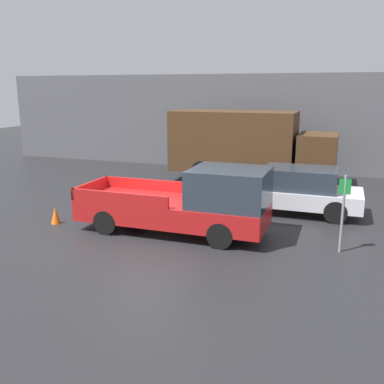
# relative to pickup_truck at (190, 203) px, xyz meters

# --- Properties ---
(ground_plane) EXTENTS (60.00, 60.00, 0.00)m
(ground_plane) POSITION_rel_pickup_truck_xyz_m (-1.43, -0.29, -0.96)
(ground_plane) COLOR #232326
(building_wall) EXTENTS (28.00, 0.15, 5.02)m
(building_wall) POSITION_rel_pickup_truck_xyz_m (-1.43, 10.84, 1.55)
(building_wall) COLOR #56565B
(building_wall) RESTS_ON ground
(pickup_truck) EXTENTS (5.77, 2.07, 2.06)m
(pickup_truck) POSITION_rel_pickup_truck_xyz_m (0.00, 0.00, 0.00)
(pickup_truck) COLOR red
(pickup_truck) RESTS_ON ground
(car) EXTENTS (4.45, 1.96, 1.61)m
(car) POSITION_rel_pickup_truck_xyz_m (2.80, 3.35, -0.14)
(car) COLOR silver
(car) RESTS_ON ground
(delivery_truck) EXTENTS (7.46, 2.58, 3.26)m
(delivery_truck) POSITION_rel_pickup_truck_xyz_m (-0.05, 7.89, 0.82)
(delivery_truck) COLOR #472D19
(delivery_truck) RESTS_ON ground
(parking_sign) EXTENTS (0.30, 0.07, 2.11)m
(parking_sign) POSITION_rel_pickup_truck_xyz_m (4.32, -0.11, 0.24)
(parking_sign) COLOR gray
(parking_sign) RESTS_ON ground
(traffic_cone) EXTENTS (0.31, 0.31, 0.56)m
(traffic_cone) POSITION_rel_pickup_truck_xyz_m (-4.45, -0.56, -0.68)
(traffic_cone) COLOR orange
(traffic_cone) RESTS_ON ground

